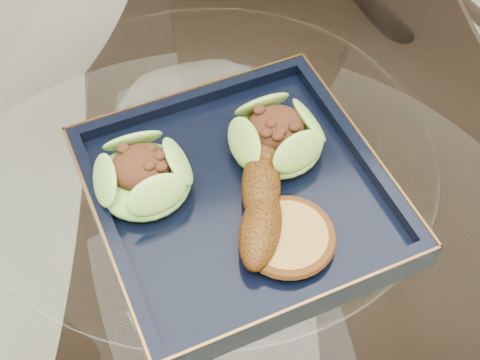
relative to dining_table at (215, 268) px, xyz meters
name	(u,v)px	position (x,y,z in m)	size (l,w,h in m)	color
dining_table	(215,268)	(0.00, 0.00, 0.00)	(1.13, 1.13, 0.77)	white
dining_chair	(269,90)	(0.21, 0.36, -0.11)	(0.49, 0.49, 0.86)	black
navy_plate	(240,199)	(0.02, -0.03, 0.17)	(0.27, 0.27, 0.02)	black
lettuce_wrap_left	(143,178)	(-0.06, 0.00, 0.20)	(0.09, 0.09, 0.03)	#5B912A
lettuce_wrap_right	(276,138)	(0.07, 0.01, 0.20)	(0.09, 0.09, 0.03)	olive
roasted_plantain	(261,186)	(0.04, -0.04, 0.20)	(0.17, 0.04, 0.03)	#62340A
crumb_patty	(287,238)	(0.04, -0.10, 0.19)	(0.08, 0.08, 0.01)	#AB7F39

